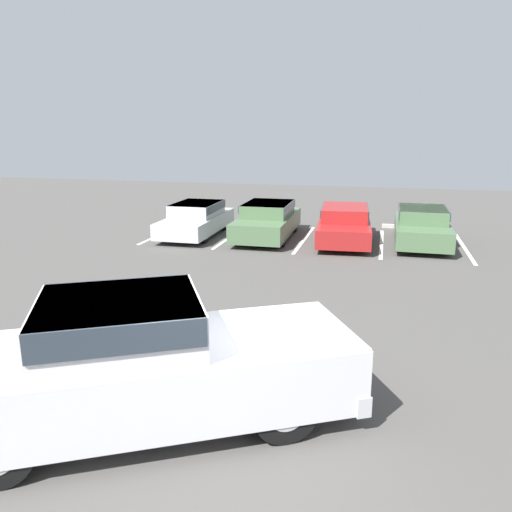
# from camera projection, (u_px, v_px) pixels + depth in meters

# --- Properties ---
(ground_plane) EXTENTS (60.00, 60.00, 0.00)m
(ground_plane) POSITION_uv_depth(u_px,v_px,m) (203.00, 427.00, 6.67)
(ground_plane) COLOR #4C4947
(stall_stripe_a) EXTENTS (0.12, 4.67, 0.01)m
(stall_stripe_a) POSITION_uv_depth(u_px,v_px,m) (166.00, 232.00, 19.39)
(stall_stripe_a) COLOR white
(stall_stripe_a) RESTS_ON ground_plane
(stall_stripe_b) EXTENTS (0.12, 4.67, 0.01)m
(stall_stripe_b) POSITION_uv_depth(u_px,v_px,m) (233.00, 235.00, 18.73)
(stall_stripe_b) COLOR white
(stall_stripe_b) RESTS_ON ground_plane
(stall_stripe_c) EXTENTS (0.12, 4.67, 0.01)m
(stall_stripe_c) POSITION_uv_depth(u_px,v_px,m) (304.00, 239.00, 18.08)
(stall_stripe_c) COLOR white
(stall_stripe_c) RESTS_ON ground_plane
(stall_stripe_d) EXTENTS (0.12, 4.67, 0.01)m
(stall_stripe_d) POSITION_uv_depth(u_px,v_px,m) (381.00, 243.00, 17.43)
(stall_stripe_d) COLOR white
(stall_stripe_d) RESTS_ON ground_plane
(stall_stripe_e) EXTENTS (0.12, 4.67, 0.01)m
(stall_stripe_e) POSITION_uv_depth(u_px,v_px,m) (464.00, 248.00, 16.77)
(stall_stripe_e) COLOR white
(stall_stripe_e) RESTS_ON ground_plane
(pickup_truck) EXTENTS (5.83, 4.40, 1.79)m
(pickup_truck) POSITION_uv_depth(u_px,v_px,m) (146.00, 363.00, 6.53)
(pickup_truck) COLOR silver
(pickup_truck) RESTS_ON ground_plane
(parked_sedan_a) EXTENTS (1.77, 4.34, 1.21)m
(parked_sedan_a) POSITION_uv_depth(u_px,v_px,m) (196.00, 218.00, 18.70)
(parked_sedan_a) COLOR #B7BABF
(parked_sedan_a) RESTS_ON ground_plane
(parked_sedan_b) EXTENTS (1.86, 4.47, 1.29)m
(parked_sedan_b) POSITION_uv_depth(u_px,v_px,m) (268.00, 219.00, 18.21)
(parked_sedan_b) COLOR #4C6B47
(parked_sedan_b) RESTS_ON ground_plane
(parked_sedan_c) EXTENTS (2.05, 4.63, 1.25)m
(parked_sedan_c) POSITION_uv_depth(u_px,v_px,m) (344.00, 223.00, 17.60)
(parked_sedan_c) COLOR maroon
(parked_sedan_c) RESTS_ON ground_plane
(parked_sedan_d) EXTENTS (1.77, 4.27, 1.26)m
(parked_sedan_d) POSITION_uv_depth(u_px,v_px,m) (422.00, 225.00, 17.18)
(parked_sedan_d) COLOR #4C6B47
(parked_sedan_d) RESTS_ON ground_plane
(wheel_stop_curb) EXTENTS (1.93, 0.20, 0.14)m
(wheel_stop_curb) POSITION_uv_depth(u_px,v_px,m) (407.00, 227.00, 20.03)
(wheel_stop_curb) COLOR #B7B2A8
(wheel_stop_curb) RESTS_ON ground_plane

